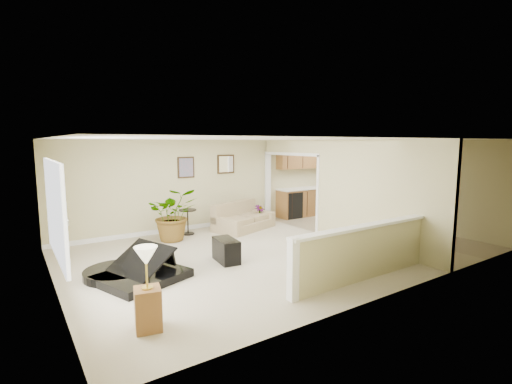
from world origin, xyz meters
TOP-DOWN VIEW (x-y plane):
  - floor at (0.00, 0.00)m, footprint 9.00×9.00m
  - back_wall at (0.00, 3.00)m, footprint 9.00×0.04m
  - front_wall at (0.00, -3.00)m, footprint 9.00×0.04m
  - left_wall at (-4.50, 0.00)m, footprint 0.04×6.00m
  - right_wall at (4.50, 0.00)m, footprint 0.04×6.00m
  - ceiling at (0.00, 0.00)m, footprint 9.00×6.00m
  - kitchen_vinyl at (3.15, 0.00)m, footprint 2.70×6.00m
  - interior_partition at (1.80, 0.25)m, footprint 0.18×5.99m
  - pony_half_wall at (0.08, -2.30)m, footprint 3.42×0.22m
  - left_window at (-4.49, -0.50)m, footprint 0.05×2.15m
  - wall_art_left at (-0.95, 2.97)m, footprint 0.48×0.04m
  - wall_mirror at (0.30, 2.97)m, footprint 0.55×0.04m
  - kitchen_cabinets at (3.19, 2.73)m, footprint 2.36×0.65m
  - piano at (-3.21, -0.02)m, footprint 1.93×1.91m
  - piano_bench at (-1.42, -0.07)m, footprint 0.45×0.75m
  - loveseat at (0.41, 2.22)m, footprint 2.01×1.48m
  - accent_table at (-1.14, 2.50)m, footprint 0.46×0.46m
  - palm_plant at (-1.68, 2.12)m, footprint 1.44×1.33m
  - small_plant at (1.02, 2.28)m, footprint 0.43×0.43m
  - lamp_stand at (-3.63, -1.94)m, footprint 0.39×0.39m

SIDE VIEW (x-z plane):
  - floor at x=0.00m, z-range 0.00..0.00m
  - kitchen_vinyl at x=3.15m, z-range 0.00..0.01m
  - piano_bench at x=-1.42m, z-range 0.00..0.47m
  - small_plant at x=1.02m, z-range -0.05..0.57m
  - loveseat at x=0.41m, z-range -0.12..0.86m
  - accent_table at x=-1.14m, z-range 0.09..0.76m
  - lamp_stand at x=-3.63m, z-range -0.09..1.03m
  - pony_half_wall at x=0.08m, z-range 0.02..1.02m
  - piano at x=-3.21m, z-range -0.11..1.20m
  - palm_plant at x=-1.68m, z-range -0.01..1.31m
  - kitchen_cabinets at x=3.19m, z-range -0.29..2.03m
  - interior_partition at x=1.80m, z-range -0.03..2.47m
  - back_wall at x=0.00m, z-range 0.00..2.50m
  - front_wall at x=0.00m, z-range 0.00..2.50m
  - left_wall at x=-4.50m, z-range 0.00..2.50m
  - right_wall at x=4.50m, z-range 0.00..2.50m
  - left_window at x=-4.49m, z-range 0.73..2.17m
  - wall_art_left at x=-0.95m, z-range 1.46..2.04m
  - wall_mirror at x=0.30m, z-range 1.52..2.08m
  - ceiling at x=0.00m, z-range 2.48..2.52m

